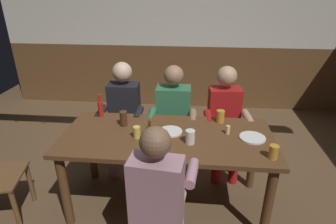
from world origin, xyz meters
The scene contains 19 objects.
ground_plane centered at (0.00, 0.00, 0.00)m, with size 7.24×7.24×0.00m, color brown.
back_wall_upper centered at (0.00, 2.51, 1.77)m, with size 6.03×0.12×1.41m, color silver.
back_wall_wainscot centered at (0.00, 2.51, 0.53)m, with size 6.03×0.12×1.06m, color brown.
dining_table centered at (0.00, -0.06, 0.67)m, with size 1.89×0.84×0.78m.
person_0 centered at (-0.56, 0.58, 0.68)m, with size 0.50×0.53×1.24m.
person_1 centered at (0.00, 0.59, 0.67)m, with size 0.53×0.54×1.22m.
person_2 centered at (0.57, 0.59, 0.68)m, with size 0.51×0.53×1.23m.
person_3 centered at (0.01, -0.71, 0.67)m, with size 0.52×0.52×1.23m.
table_candle centered at (0.54, 0.02, 0.82)m, with size 0.04×0.04×0.08m, color #F9E08C.
plate_0 centered at (0.75, -0.05, 0.78)m, with size 0.23×0.23×0.01m, color white.
plate_1 centered at (0.03, 0.00, 0.78)m, with size 0.21×0.21×0.01m, color white.
bottle_0 centered at (-0.71, 0.27, 0.87)m, with size 0.05×0.05×0.23m.
bottle_1 centered at (-0.13, -0.23, 0.87)m, with size 0.06×0.06×0.22m.
pint_glass_0 centered at (0.49, 0.25, 0.84)m, with size 0.08×0.08×0.12m, color gold.
pint_glass_1 centered at (-0.26, -0.13, 0.83)m, with size 0.06×0.06×0.11m, color #E5C64C.
pint_glass_2 centered at (0.85, -0.34, 0.83)m, with size 0.07×0.07×0.11m, color gold.
pint_glass_3 centered at (-0.01, -0.23, 0.85)m, with size 0.06×0.06×0.15m, color white.
pint_glass_4 centered at (0.21, -0.18, 0.84)m, with size 0.08×0.08×0.12m, color white.
pint_glass_5 centered at (-0.43, 0.09, 0.85)m, with size 0.07×0.07×0.15m, color #4C2D19.
Camera 1 is at (0.22, -2.25, 2.01)m, focal length 30.01 mm.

